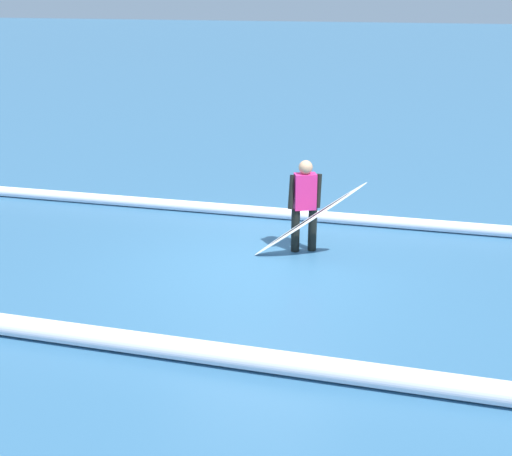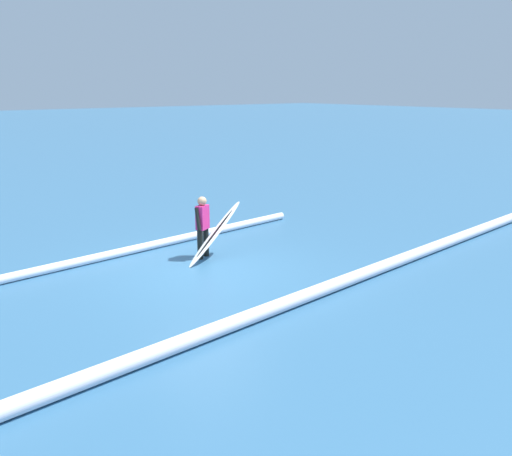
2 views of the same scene
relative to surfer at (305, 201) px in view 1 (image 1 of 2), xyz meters
The scene contains 5 objects.
ground_plane 1.35m from the surfer, 60.74° to the left, with size 188.53×188.53×0.00m, color #336489.
surfer is the anchor object (origin of this frame).
surfboard 0.39m from the surfer, 116.20° to the left, with size 1.75×0.54×1.31m.
wave_crest_foreground 3.69m from the surfer, 19.56° to the right, with size 0.21×0.21×15.10m, color white.
wave_crest_midground 3.70m from the surfer, 86.79° to the left, with size 0.26×0.26×25.78m, color white.
Camera 1 is at (-2.76, 8.49, 3.92)m, focal length 44.69 mm.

